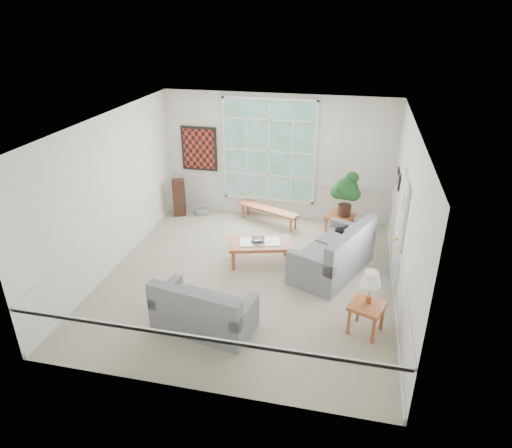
{
  "coord_description": "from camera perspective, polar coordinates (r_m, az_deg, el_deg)",
  "views": [
    {
      "loc": [
        1.8,
        -7.37,
        4.77
      ],
      "look_at": [
        0.1,
        0.2,
        1.05
      ],
      "focal_mm": 32.0,
      "sensor_mm": 36.0,
      "label": 1
    }
  ],
  "objects": [
    {
      "name": "loveseat_right",
      "position": [
        9.0,
        9.56,
        -3.05
      ],
      "size": [
        1.64,
        2.11,
        1.01
      ],
      "primitive_type": "cube",
      "rotation": [
        0.0,
        0.0,
        -0.41
      ],
      "color": "gray",
      "rests_on": "floor"
    },
    {
      "name": "pewter_bowl",
      "position": [
        9.24,
        0.25,
        -1.87
      ],
      "size": [
        0.46,
        0.46,
        0.08
      ],
      "primitive_type": "imported",
      "rotation": [
        0.0,
        0.0,
        0.48
      ],
      "color": "#9B9BA0",
      "rests_on": "coffee_table"
    },
    {
      "name": "wall_back",
      "position": [
        11.02,
        2.7,
        8.32
      ],
      "size": [
        5.5,
        0.02,
        3.0
      ],
      "primitive_type": "cube",
      "color": "white",
      "rests_on": "ground"
    },
    {
      "name": "cat",
      "position": [
        9.53,
        10.85,
        -0.82
      ],
      "size": [
        0.43,
        0.38,
        0.17
      ],
      "primitive_type": "ellipsoid",
      "rotation": [
        0.0,
        0.0,
        -0.45
      ],
      "color": "black",
      "rests_on": "loveseat_right"
    },
    {
      "name": "entry_door",
      "position": [
        8.85,
        17.33,
        -0.5
      ],
      "size": [
        0.08,
        0.9,
        2.1
      ],
      "primitive_type": "cube",
      "color": "white",
      "rests_on": "floor"
    },
    {
      "name": "door_sidelight",
      "position": [
        8.24,
        17.65,
        -1.76
      ],
      "size": [
        0.08,
        0.26,
        1.9
      ],
      "primitive_type": "cube",
      "color": "white",
      "rests_on": "wall_right"
    },
    {
      "name": "wall_left",
      "position": [
        9.26,
        -17.8,
        3.66
      ],
      "size": [
        0.02,
        6.0,
        3.0
      ],
      "primitive_type": "cube",
      "color": "white",
      "rests_on": "ground"
    },
    {
      "name": "side_table",
      "position": [
        7.65,
        13.55,
        -11.35
      ],
      "size": [
        0.65,
        0.65,
        0.52
      ],
      "primitive_type": "cube",
      "rotation": [
        0.0,
        0.0,
        -0.36
      ],
      "color": "#A9532B",
      "rests_on": "floor"
    },
    {
      "name": "pet_bed",
      "position": [
        11.66,
        -6.76,
        1.59
      ],
      "size": [
        0.48,
        0.48,
        0.12
      ],
      "primitive_type": "cylinder",
      "rotation": [
        0.0,
        0.0,
        0.22
      ],
      "color": "gray",
      "rests_on": "floor"
    },
    {
      "name": "houseplant",
      "position": [
        10.18,
        11.15,
        3.67
      ],
      "size": [
        0.75,
        0.75,
        1.01
      ],
      "primitive_type": null,
      "rotation": [
        0.0,
        0.0,
        -0.33
      ],
      "color": "#1B4A1E",
      "rests_on": "end_table"
    },
    {
      "name": "floor",
      "position": [
        8.97,
        -0.91,
        -6.57
      ],
      "size": [
        5.5,
        6.0,
        0.01
      ],
      "primitive_type": "cube",
      "color": "#A49E89",
      "rests_on": "ground"
    },
    {
      "name": "window_back",
      "position": [
        10.98,
        1.64,
        9.08
      ],
      "size": [
        2.3,
        0.08,
        2.4
      ],
      "primitive_type": "cube",
      "color": "white",
      "rests_on": "wall_back"
    },
    {
      "name": "table_lamp",
      "position": [
        7.4,
        14.05,
        -7.7
      ],
      "size": [
        0.46,
        0.46,
        0.57
      ],
      "primitive_type": null,
      "rotation": [
        0.0,
        0.0,
        -0.59
      ],
      "color": "silver",
      "rests_on": "side_table"
    },
    {
      "name": "loveseat_front",
      "position": [
        7.49,
        -6.52,
        -10.0
      ],
      "size": [
        1.72,
        1.1,
        0.86
      ],
      "primitive_type": "cube",
      "rotation": [
        0.0,
        0.0,
        -0.18
      ],
      "color": "gray",
      "rests_on": "floor"
    },
    {
      "name": "floor_speaker",
      "position": [
        11.51,
        -9.61,
        3.28
      ],
      "size": [
        0.35,
        0.32,
        0.94
      ],
      "primitive_type": "cube",
      "rotation": [
        0.0,
        0.0,
        0.36
      ],
      "color": "#3C2117",
      "rests_on": "floor"
    },
    {
      "name": "wall_right",
      "position": [
        8.12,
        18.24,
        0.5
      ],
      "size": [
        0.02,
        6.0,
        3.0
      ],
      "primitive_type": "cube",
      "color": "white",
      "rests_on": "ground"
    },
    {
      "name": "coffee_table",
      "position": [
        9.32,
        0.51,
        -3.54
      ],
      "size": [
        1.39,
        0.99,
        0.47
      ],
      "primitive_type": "cube",
      "rotation": [
        0.0,
        0.0,
        0.27
      ],
      "color": "#A9532B",
      "rests_on": "floor"
    },
    {
      "name": "wall_art",
      "position": [
        11.43,
        -7.12,
        9.31
      ],
      "size": [
        0.9,
        0.06,
        1.1
      ],
      "primitive_type": "cube",
      "color": "maroon",
      "rests_on": "wall_back"
    },
    {
      "name": "end_table",
      "position": [
        10.47,
        10.36,
        -0.27
      ],
      "size": [
        0.71,
        0.71,
        0.55
      ],
      "primitive_type": "cube",
      "rotation": [
        0.0,
        0.0,
        -0.38
      ],
      "color": "#A9532B",
      "rests_on": "floor"
    },
    {
      "name": "window_bench",
      "position": [
        11.04,
        1.57,
        1.05
      ],
      "size": [
        1.57,
        0.88,
        0.37
      ],
      "primitive_type": "cube",
      "rotation": [
        0.0,
        0.0,
        -0.39
      ],
      "color": "#A9532B",
      "rests_on": "floor"
    },
    {
      "name": "ceiling",
      "position": [
        7.79,
        -1.06,
        12.48
      ],
      "size": [
        5.5,
        6.0,
        0.02
      ],
      "primitive_type": "cube",
      "color": "white",
      "rests_on": "ground"
    },
    {
      "name": "wall_frame_far",
      "position": [
        10.09,
        17.22,
        5.84
      ],
      "size": [
        0.04,
        0.26,
        0.32
      ],
      "primitive_type": "cube",
      "color": "black",
      "rests_on": "wall_right"
    },
    {
      "name": "wall_front",
      "position": [
        5.75,
        -8.08,
        -9.34
      ],
      "size": [
        5.5,
        0.02,
        3.0
      ],
      "primitive_type": "cube",
      "color": "white",
      "rests_on": "ground"
    },
    {
      "name": "wall_frame_near",
      "position": [
        9.72,
        17.34,
        5.06
      ],
      "size": [
        0.04,
        0.26,
        0.32
      ],
      "primitive_type": "cube",
      "color": "black",
      "rests_on": "wall_right"
    }
  ]
}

